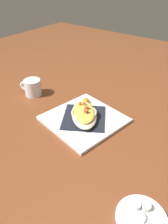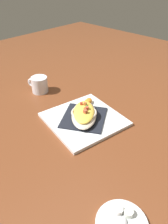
% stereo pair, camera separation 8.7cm
% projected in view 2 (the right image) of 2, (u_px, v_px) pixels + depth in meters
% --- Properties ---
extents(ground_plane, '(2.60, 2.60, 0.00)m').
position_uv_depth(ground_plane, '(84.00, 120.00, 0.89)').
color(ground_plane, brown).
extents(square_plate, '(0.34, 0.34, 0.01)m').
position_uv_depth(square_plate, '(84.00, 119.00, 0.89)').
color(square_plate, white).
rests_on(square_plate, ground_plane).
extents(folded_napkin, '(0.24, 0.24, 0.01)m').
position_uv_depth(folded_napkin, '(84.00, 117.00, 0.88)').
color(folded_napkin, black).
rests_on(folded_napkin, square_plate).
extents(gratin_dish, '(0.22, 0.21, 0.05)m').
position_uv_depth(gratin_dish, '(84.00, 113.00, 0.87)').
color(gratin_dish, beige).
rests_on(gratin_dish, folded_napkin).
extents(orange_garnish, '(0.07, 0.06, 0.02)m').
position_uv_depth(orange_garnish, '(88.00, 102.00, 0.97)').
color(orange_garnish, '#531556').
rests_on(orange_garnish, square_plate).
extents(coffee_mug, '(0.08, 0.11, 0.08)m').
position_uv_depth(coffee_mug, '(39.00, 85.00, 1.08)').
color(coffee_mug, white).
rests_on(coffee_mug, ground_plane).
extents(creamer_saucer, '(0.13, 0.13, 0.01)m').
position_uv_depth(creamer_saucer, '(122.00, 224.00, 0.53)').
color(creamer_saucer, white).
rests_on(creamer_saucer, ground_plane).
extents(creamer_cup_0, '(0.02, 0.02, 0.02)m').
position_uv_depth(creamer_cup_0, '(129.00, 213.00, 0.54)').
color(creamer_cup_0, white).
rests_on(creamer_cup_0, creamer_saucer).
extents(creamer_cup_1, '(0.02, 0.02, 0.02)m').
position_uv_depth(creamer_cup_1, '(118.00, 210.00, 0.55)').
color(creamer_cup_1, silver).
rests_on(creamer_cup_1, creamer_saucer).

